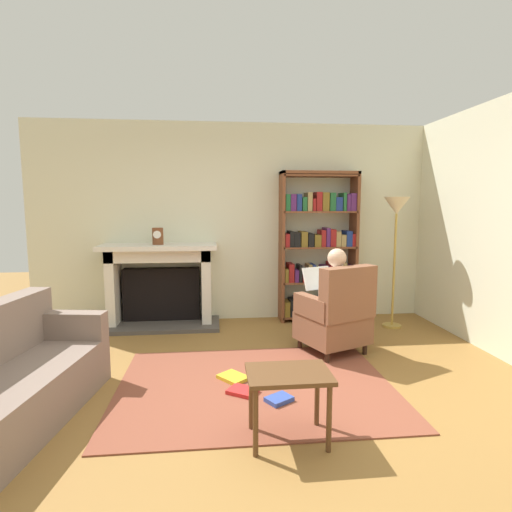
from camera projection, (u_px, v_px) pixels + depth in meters
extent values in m
plane|color=olive|center=(259.00, 403.00, 3.29)|extent=(14.00, 14.00, 0.00)
cube|color=beige|center=(239.00, 223.00, 5.64)|extent=(5.60, 0.10, 2.70)
cube|color=beige|center=(478.00, 227.00, 4.62)|extent=(0.10, 5.20, 2.70)
cube|color=brown|center=(255.00, 386.00, 3.58)|extent=(2.40, 1.80, 0.01)
cube|color=#4C4742|center=(161.00, 325.00, 5.33)|extent=(1.53, 0.64, 0.05)
cube|color=black|center=(162.00, 294.00, 5.50)|extent=(1.01, 0.20, 0.70)
cube|color=silver|center=(114.00, 288.00, 5.30)|extent=(0.12, 0.44, 1.03)
cube|color=silver|center=(207.00, 286.00, 5.43)|extent=(0.12, 0.44, 1.03)
cube|color=silver|center=(160.00, 255.00, 5.31)|extent=(1.33, 0.44, 0.16)
cube|color=silver|center=(159.00, 247.00, 5.24)|extent=(1.49, 0.56, 0.06)
cylinder|color=brown|center=(158.00, 236.00, 5.20)|extent=(0.14, 0.14, 0.22)
cylinder|color=white|center=(157.00, 235.00, 5.13)|extent=(0.10, 0.01, 0.10)
cube|color=brown|center=(282.00, 247.00, 5.53)|extent=(0.04, 0.32, 2.04)
cube|color=brown|center=(354.00, 247.00, 5.63)|extent=(0.04, 0.32, 2.04)
cube|color=brown|center=(319.00, 173.00, 5.45)|extent=(1.05, 0.32, 0.04)
cube|color=brown|center=(317.00, 315.00, 5.70)|extent=(1.01, 0.32, 0.02)
cube|color=brown|center=(286.00, 308.00, 5.63)|extent=(0.07, 0.26, 0.21)
cube|color=black|center=(291.00, 307.00, 5.64)|extent=(0.06, 0.26, 0.23)
cube|color=navy|center=(297.00, 306.00, 5.64)|extent=(0.07, 0.26, 0.25)
cube|color=black|center=(302.00, 309.00, 5.66)|extent=(0.09, 0.26, 0.17)
cube|color=#4C1E59|center=(307.00, 309.00, 5.66)|extent=(0.04, 0.26, 0.17)
cube|color=black|center=(312.00, 306.00, 5.67)|extent=(0.08, 0.26, 0.24)
cube|color=#997F4C|center=(319.00, 307.00, 5.68)|extent=(0.07, 0.26, 0.21)
cube|color=black|center=(324.00, 305.00, 5.68)|extent=(0.05, 0.26, 0.25)
cube|color=maroon|center=(327.00, 308.00, 5.69)|extent=(0.05, 0.26, 0.18)
cube|color=#1E592D|center=(331.00, 305.00, 5.69)|extent=(0.04, 0.26, 0.25)
cube|color=maroon|center=(334.00, 307.00, 5.70)|extent=(0.05, 0.26, 0.20)
cube|color=maroon|center=(339.00, 305.00, 5.71)|extent=(0.08, 0.26, 0.25)
cube|color=#4C1E59|center=(344.00, 306.00, 5.71)|extent=(0.04, 0.26, 0.22)
cube|color=maroon|center=(348.00, 305.00, 5.72)|extent=(0.07, 0.26, 0.24)
cube|color=brown|center=(317.00, 281.00, 5.64)|extent=(1.01, 0.32, 0.02)
cube|color=brown|center=(285.00, 275.00, 5.57)|extent=(0.05, 0.26, 0.18)
cube|color=maroon|center=(290.00, 272.00, 5.57)|extent=(0.07, 0.26, 0.25)
cube|color=#4C1E59|center=(295.00, 275.00, 5.59)|extent=(0.06, 0.26, 0.17)
cube|color=black|center=(299.00, 273.00, 5.59)|extent=(0.04, 0.26, 0.23)
cube|color=maroon|center=(304.00, 275.00, 5.60)|extent=(0.08, 0.26, 0.16)
cube|color=#997F4C|center=(309.00, 272.00, 5.60)|extent=(0.05, 0.26, 0.23)
cube|color=navy|center=(312.00, 272.00, 5.61)|extent=(0.04, 0.26, 0.23)
cube|color=brown|center=(317.00, 274.00, 5.62)|extent=(0.08, 0.26, 0.19)
cube|color=#4C1E59|center=(324.00, 273.00, 5.62)|extent=(0.09, 0.26, 0.21)
cube|color=maroon|center=(330.00, 271.00, 5.63)|extent=(0.06, 0.26, 0.26)
cube|color=#997F4C|center=(335.00, 271.00, 5.64)|extent=(0.07, 0.26, 0.26)
cube|color=#997F4C|center=(341.00, 271.00, 5.65)|extent=(0.09, 0.26, 0.26)
cube|color=#4C1E59|center=(346.00, 273.00, 5.66)|extent=(0.04, 0.26, 0.21)
cube|color=#4C1E59|center=(350.00, 272.00, 5.66)|extent=(0.08, 0.26, 0.22)
cube|color=brown|center=(318.00, 247.00, 5.58)|extent=(1.01, 0.32, 0.02)
cube|color=maroon|center=(286.00, 240.00, 5.51)|extent=(0.06, 0.26, 0.18)
cube|color=black|center=(291.00, 239.00, 5.52)|extent=(0.06, 0.26, 0.21)
cube|color=black|center=(296.00, 239.00, 5.52)|extent=(0.08, 0.26, 0.19)
cube|color=brown|center=(303.00, 239.00, 5.53)|extent=(0.09, 0.26, 0.20)
cube|color=black|center=(309.00, 240.00, 5.54)|extent=(0.08, 0.26, 0.18)
cube|color=brown|center=(316.00, 240.00, 5.55)|extent=(0.09, 0.26, 0.16)
cube|color=maroon|center=(321.00, 238.00, 5.56)|extent=(0.06, 0.26, 0.22)
cube|color=#4C1E59|center=(326.00, 237.00, 5.56)|extent=(0.05, 0.26, 0.25)
cube|color=maroon|center=(331.00, 238.00, 5.57)|extent=(0.08, 0.26, 0.23)
cube|color=#997F4C|center=(336.00, 239.00, 5.58)|extent=(0.07, 0.26, 0.20)
cube|color=#997F4C|center=(341.00, 240.00, 5.59)|extent=(0.07, 0.26, 0.16)
cube|color=navy|center=(347.00, 238.00, 5.60)|extent=(0.08, 0.26, 0.21)
cube|color=maroon|center=(353.00, 240.00, 5.61)|extent=(0.08, 0.26, 0.17)
cube|color=brown|center=(319.00, 212.00, 5.52)|extent=(1.01, 0.32, 0.02)
cube|color=#1E592D|center=(287.00, 203.00, 5.45)|extent=(0.06, 0.26, 0.22)
cube|color=#4C1E59|center=(292.00, 203.00, 5.46)|extent=(0.08, 0.26, 0.22)
cube|color=navy|center=(298.00, 203.00, 5.46)|extent=(0.06, 0.26, 0.22)
cube|color=#1E592D|center=(303.00, 204.00, 5.47)|extent=(0.06, 0.26, 0.18)
cube|color=#997F4C|center=(308.00, 202.00, 5.48)|extent=(0.06, 0.26, 0.25)
cube|color=maroon|center=(312.00, 205.00, 5.49)|extent=(0.04, 0.26, 0.16)
cube|color=maroon|center=(317.00, 202.00, 5.49)|extent=(0.07, 0.26, 0.25)
cube|color=brown|center=(324.00, 202.00, 5.50)|extent=(0.09, 0.26, 0.25)
cube|color=#1E592D|center=(331.00, 202.00, 5.51)|extent=(0.08, 0.26, 0.24)
cube|color=navy|center=(337.00, 204.00, 5.52)|extent=(0.09, 0.26, 0.18)
cube|color=#1E592D|center=(342.00, 202.00, 5.53)|extent=(0.04, 0.26, 0.25)
cube|color=#4C1E59|center=(346.00, 203.00, 5.53)|extent=(0.05, 0.26, 0.22)
cube|color=#4C1E59|center=(351.00, 202.00, 5.54)|extent=(0.08, 0.26, 0.24)
cube|color=brown|center=(319.00, 176.00, 5.46)|extent=(1.01, 0.32, 0.02)
cylinder|color=#331E14|center=(336.00, 336.00, 4.77)|extent=(0.05, 0.05, 0.12)
cylinder|color=#331E14|center=(300.00, 343.00, 4.53)|extent=(0.05, 0.05, 0.12)
cylinder|color=#331E14|center=(365.00, 349.00, 4.35)|extent=(0.05, 0.05, 0.12)
cylinder|color=#331E14|center=(327.00, 357.00, 4.11)|extent=(0.05, 0.05, 0.12)
cube|color=brown|center=(332.00, 327.00, 4.41)|extent=(0.82, 0.80, 0.30)
cube|color=brown|center=(348.00, 293.00, 4.15)|extent=(0.65, 0.40, 0.55)
cube|color=brown|center=(352.00, 301.00, 4.51)|extent=(0.32, 0.54, 0.22)
cube|color=brown|center=(313.00, 307.00, 4.25)|extent=(0.32, 0.54, 0.22)
cube|color=white|center=(336.00, 292.00, 4.32)|extent=(0.37, 0.31, 0.50)
sphere|color=#D8AD8C|center=(337.00, 258.00, 4.27)|extent=(0.20, 0.20, 0.20)
cube|color=#191E3F|center=(330.00, 306.00, 4.56)|extent=(0.27, 0.42, 0.12)
cube|color=#191E3F|center=(318.00, 307.00, 4.48)|extent=(0.27, 0.42, 0.12)
cylinder|color=#191E3F|center=(319.00, 324.00, 4.75)|extent=(0.10, 0.10, 0.42)
cylinder|color=#191E3F|center=(308.00, 326.00, 4.68)|extent=(0.10, 0.10, 0.42)
cube|color=white|center=(317.00, 278.00, 4.59)|extent=(0.37, 0.24, 0.25)
cube|color=#7F6C60|center=(15.00, 399.00, 2.92)|extent=(0.95, 1.79, 0.40)
cube|color=#7F6C60|center=(67.00, 325.00, 3.65)|extent=(0.72, 0.26, 0.24)
cube|color=brown|center=(289.00, 374.00, 2.71)|extent=(0.56, 0.39, 0.03)
cylinder|color=brown|center=(256.00, 422.00, 2.56)|extent=(0.04, 0.04, 0.46)
cylinder|color=brown|center=(329.00, 418.00, 2.61)|extent=(0.04, 0.04, 0.46)
cylinder|color=brown|center=(251.00, 399.00, 2.87)|extent=(0.04, 0.04, 0.46)
cylinder|color=brown|center=(317.00, 396.00, 2.91)|extent=(0.04, 0.04, 0.46)
cube|color=#334CA5|center=(279.00, 399.00, 3.29)|extent=(0.25, 0.24, 0.04)
cube|color=red|center=(243.00, 391.00, 3.43)|extent=(0.30, 0.28, 0.03)
cube|color=#334CA5|center=(262.00, 383.00, 3.59)|extent=(0.22, 0.20, 0.03)
cube|color=gold|center=(233.00, 377.00, 3.70)|extent=(0.31, 0.32, 0.03)
cylinder|color=#B7933F|center=(392.00, 326.00, 5.35)|extent=(0.24, 0.24, 0.03)
cylinder|color=#B7933F|center=(394.00, 270.00, 5.25)|extent=(0.03, 0.03, 1.46)
cone|color=beige|center=(397.00, 206.00, 5.15)|extent=(0.32, 0.32, 0.22)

